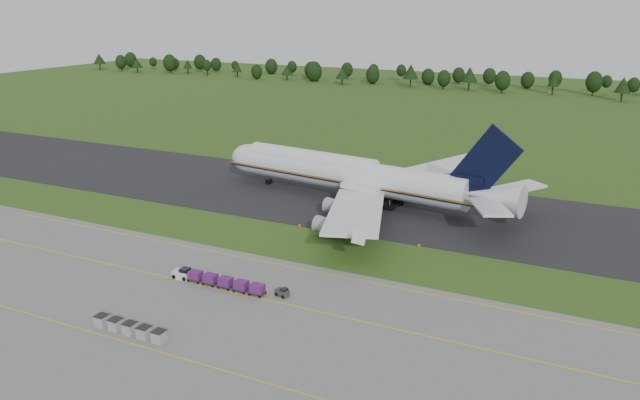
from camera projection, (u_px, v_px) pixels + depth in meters
The scene contains 10 objects.
ground at pixel (296, 243), 112.04m from camera, with size 600.00×600.00×0.00m, color #2D4D17.
apron at pixel (177, 327), 82.79m from camera, with size 300.00×52.00×0.06m, color slate.
taxiway at pixel (356, 200), 136.10m from camera, with size 300.00×40.00×0.08m, color black.
apron_markings at pixel (208, 305), 88.82m from camera, with size 300.00×30.20×0.01m.
tree_line at pixel (520, 80), 297.19m from camera, with size 526.90×23.01×11.74m.
aircraft at pixel (353, 175), 134.86m from camera, with size 71.38×68.70×19.97m.
baggage_train at pixel (216, 280), 94.60m from camera, with size 16.25×1.72×1.66m.
utility_cart at pixel (282, 293), 91.34m from camera, with size 2.12×1.56×1.04m.
uld_row at pixel (130, 328), 80.84m from camera, with size 11.17×1.57×1.55m.
edge_markers at pixel (357, 235), 114.83m from camera, with size 24.28×0.30×0.60m.
Camera 1 is at (49.11, -92.39, 41.01)m, focal length 35.00 mm.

